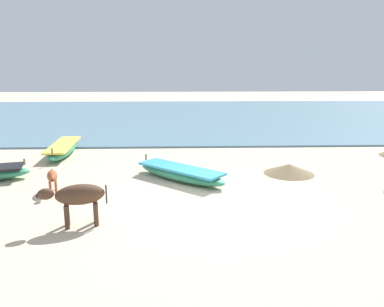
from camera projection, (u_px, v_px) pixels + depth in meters
name	position (u px, v px, depth m)	size (l,w,h in m)	color
ground	(202.00, 202.00, 10.03)	(80.00, 80.00, 0.00)	beige
sea_water	(188.00, 116.00, 26.13)	(60.00, 20.00, 0.08)	slate
fishing_boat_1	(181.00, 173.00, 11.84)	(3.06, 2.82, 0.61)	#338C66
fishing_boat_3	(63.00, 148.00, 15.26)	(1.10, 3.74, 0.61)	#338C66
cow_adult_dark	(78.00, 196.00, 8.39)	(1.47, 0.67, 0.97)	#4C3323
calf_near_rust	(52.00, 177.00, 10.67)	(0.49, 0.94, 0.62)	#9E4C28
debris_pile_0	(289.00, 169.00, 12.54)	(1.65, 1.65, 0.33)	#7A6647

